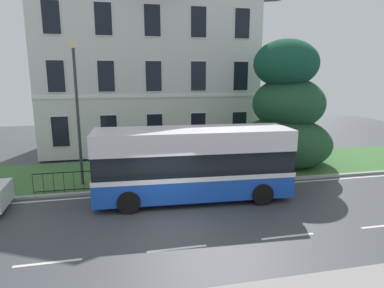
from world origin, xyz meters
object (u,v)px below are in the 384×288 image
at_px(georgian_townhouse, 148,57).
at_px(litter_bin, 208,169).
at_px(street_lamp_post, 77,105).
at_px(evergreen_tree, 285,116).
at_px(single_decker_bus, 193,163).

relative_size(georgian_townhouse, litter_bin, 13.76).
bearing_deg(street_lamp_post, litter_bin, -5.41).
height_order(evergreen_tree, street_lamp_post, evergreen_tree).
bearing_deg(street_lamp_post, georgian_townhouse, 65.11).
relative_size(single_decker_bus, litter_bin, 7.93).
bearing_deg(litter_bin, georgian_townhouse, 102.41).
xyz_separation_m(georgian_townhouse, evergreen_tree, (7.84, -7.42, -3.86)).
height_order(georgian_townhouse, litter_bin, georgian_townhouse).
bearing_deg(litter_bin, single_decker_bus, -118.97).
relative_size(evergreen_tree, litter_bin, 7.08).
bearing_deg(litter_bin, street_lamp_post, 174.59).
height_order(single_decker_bus, litter_bin, single_decker_bus).
height_order(georgian_townhouse, street_lamp_post, georgian_townhouse).
relative_size(street_lamp_post, litter_bin, 6.31).
bearing_deg(litter_bin, evergreen_tree, 23.51).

